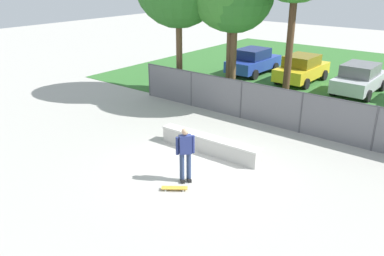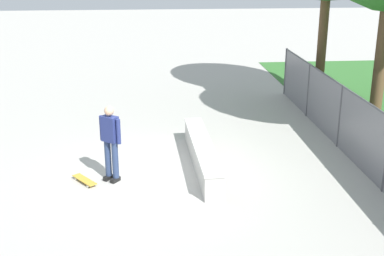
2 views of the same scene
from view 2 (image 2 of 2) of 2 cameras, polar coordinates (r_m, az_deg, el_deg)
ground_plane at (r=12.52m, az=-3.62°, el=-5.07°), size 80.00×80.00×0.00m
concrete_ledge at (r=12.81m, az=1.15°, el=-2.93°), size 4.10×0.60×0.63m
skateboarder at (r=11.90m, az=-9.06°, el=-1.34°), size 0.43×0.50×1.82m
skateboard at (r=12.23m, az=-11.89°, el=-5.68°), size 0.76×0.64×0.09m
chainlink_fence at (r=13.22m, az=18.34°, el=-0.28°), size 14.37×0.07×1.75m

